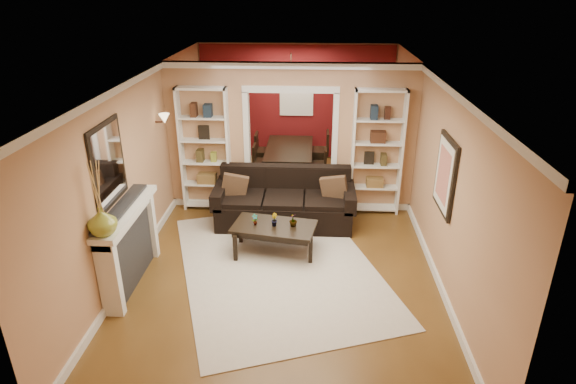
# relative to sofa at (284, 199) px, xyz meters

# --- Properties ---
(floor) EXTENTS (8.00, 8.00, 0.00)m
(floor) POSITION_rel_sofa_xyz_m (0.07, -0.45, -0.48)
(floor) COLOR brown
(floor) RESTS_ON ground
(ceiling) EXTENTS (8.00, 8.00, 0.00)m
(ceiling) POSITION_rel_sofa_xyz_m (0.07, -0.45, 2.22)
(ceiling) COLOR white
(ceiling) RESTS_ON ground
(wall_back) EXTENTS (8.00, 0.00, 8.00)m
(wall_back) POSITION_rel_sofa_xyz_m (0.07, 3.55, 0.87)
(wall_back) COLOR tan
(wall_back) RESTS_ON ground
(wall_front) EXTENTS (8.00, 0.00, 8.00)m
(wall_front) POSITION_rel_sofa_xyz_m (0.07, -4.45, 0.87)
(wall_front) COLOR tan
(wall_front) RESTS_ON ground
(wall_left) EXTENTS (0.00, 8.00, 8.00)m
(wall_left) POSITION_rel_sofa_xyz_m (-2.18, -0.45, 0.87)
(wall_left) COLOR tan
(wall_left) RESTS_ON ground
(wall_right) EXTENTS (0.00, 8.00, 8.00)m
(wall_right) POSITION_rel_sofa_xyz_m (2.32, -0.45, 0.87)
(wall_right) COLOR tan
(wall_right) RESTS_ON ground
(partition_wall) EXTENTS (4.50, 0.15, 2.70)m
(partition_wall) POSITION_rel_sofa_xyz_m (0.07, 0.75, 0.87)
(partition_wall) COLOR tan
(partition_wall) RESTS_ON floor
(red_back_panel) EXTENTS (4.44, 0.04, 2.64)m
(red_back_panel) POSITION_rel_sofa_xyz_m (0.07, 3.52, 0.84)
(red_back_panel) COLOR maroon
(red_back_panel) RESTS_ON floor
(dining_window) EXTENTS (0.78, 0.03, 0.98)m
(dining_window) POSITION_rel_sofa_xyz_m (0.07, 3.48, 1.07)
(dining_window) COLOR #8CA5CC
(dining_window) RESTS_ON wall_back
(area_rug) EXTENTS (3.86, 4.55, 0.01)m
(area_rug) POSITION_rel_sofa_xyz_m (-0.01, -1.43, -0.47)
(area_rug) COLOR beige
(area_rug) RESTS_ON floor
(sofa) EXTENTS (2.44, 1.06, 0.96)m
(sofa) POSITION_rel_sofa_xyz_m (0.00, 0.00, 0.00)
(sofa) COLOR black
(sofa) RESTS_ON floor
(pillow_left) EXTENTS (0.45, 0.17, 0.44)m
(pillow_left) POSITION_rel_sofa_xyz_m (-0.87, -0.02, 0.21)
(pillow_left) COLOR brown
(pillow_left) RESTS_ON sofa
(pillow_right) EXTENTS (0.46, 0.22, 0.44)m
(pillow_right) POSITION_rel_sofa_xyz_m (0.87, -0.02, 0.21)
(pillow_right) COLOR brown
(pillow_right) RESTS_ON sofa
(coffee_table) EXTENTS (1.37, 0.90, 0.48)m
(coffee_table) POSITION_rel_sofa_xyz_m (-0.10, -1.02, -0.24)
(coffee_table) COLOR black
(coffee_table) RESTS_ON floor
(plant_left) EXTENTS (0.12, 0.10, 0.18)m
(plant_left) POSITION_rel_sofa_xyz_m (-0.39, -1.02, 0.10)
(plant_left) COLOR #336626
(plant_left) RESTS_ON coffee_table
(plant_center) EXTENTS (0.12, 0.13, 0.20)m
(plant_center) POSITION_rel_sofa_xyz_m (-0.10, -1.02, 0.11)
(plant_center) COLOR #336626
(plant_center) RESTS_ON coffee_table
(plant_right) EXTENTS (0.16, 0.16, 0.21)m
(plant_right) POSITION_rel_sofa_xyz_m (0.20, -1.02, 0.11)
(plant_right) COLOR #336626
(plant_right) RESTS_ON coffee_table
(bookshelf_left) EXTENTS (0.90, 0.30, 2.30)m
(bookshelf_left) POSITION_rel_sofa_xyz_m (-1.48, 0.58, 0.67)
(bookshelf_left) COLOR white
(bookshelf_left) RESTS_ON floor
(bookshelf_right) EXTENTS (0.90, 0.30, 2.30)m
(bookshelf_right) POSITION_rel_sofa_xyz_m (1.62, 0.58, 0.67)
(bookshelf_right) COLOR white
(bookshelf_right) RESTS_ON floor
(fireplace) EXTENTS (0.32, 1.70, 1.16)m
(fireplace) POSITION_rel_sofa_xyz_m (-2.02, -1.95, 0.10)
(fireplace) COLOR white
(fireplace) RESTS_ON floor
(vase) EXTENTS (0.45, 0.45, 0.36)m
(vase) POSITION_rel_sofa_xyz_m (-2.02, -2.65, 0.86)
(vase) COLOR olive
(vase) RESTS_ON fireplace
(mirror) EXTENTS (0.03, 0.95, 1.10)m
(mirror) POSITION_rel_sofa_xyz_m (-2.16, -1.95, 1.32)
(mirror) COLOR silver
(mirror) RESTS_ON wall_left
(wall_sconce) EXTENTS (0.18, 0.18, 0.22)m
(wall_sconce) POSITION_rel_sofa_xyz_m (-2.08, 0.10, 1.35)
(wall_sconce) COLOR #FFE0A5
(wall_sconce) RESTS_ON wall_left
(framed_art) EXTENTS (0.04, 0.85, 1.05)m
(framed_art) POSITION_rel_sofa_xyz_m (2.28, -1.45, 1.07)
(framed_art) COLOR black
(framed_art) RESTS_ON wall_right
(dining_table) EXTENTS (1.81, 1.01, 0.64)m
(dining_table) POSITION_rel_sofa_xyz_m (-0.00, 2.34, -0.16)
(dining_table) COLOR black
(dining_table) RESTS_ON floor
(dining_chair_nw) EXTENTS (0.43, 0.43, 0.80)m
(dining_chair_nw) POSITION_rel_sofa_xyz_m (-0.55, 2.04, -0.08)
(dining_chair_nw) COLOR black
(dining_chair_nw) RESTS_ON floor
(dining_chair_ne) EXTENTS (0.44, 0.44, 0.75)m
(dining_chair_ne) POSITION_rel_sofa_xyz_m (0.55, 2.04, -0.10)
(dining_chair_ne) COLOR black
(dining_chair_ne) RESTS_ON floor
(dining_chair_sw) EXTENTS (0.45, 0.45, 0.88)m
(dining_chair_sw) POSITION_rel_sofa_xyz_m (-0.55, 2.64, -0.04)
(dining_chair_sw) COLOR black
(dining_chair_sw) RESTS_ON floor
(dining_chair_se) EXTENTS (0.61, 0.61, 0.95)m
(dining_chair_se) POSITION_rel_sofa_xyz_m (0.55, 2.64, -0.00)
(dining_chair_se) COLOR black
(dining_chair_se) RESTS_ON floor
(chandelier) EXTENTS (0.50, 0.50, 0.30)m
(chandelier) POSITION_rel_sofa_xyz_m (0.07, 2.25, 1.54)
(chandelier) COLOR #3E241C
(chandelier) RESTS_ON ceiling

